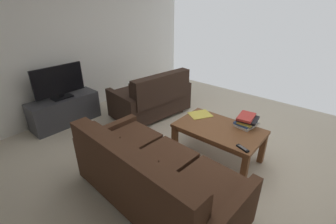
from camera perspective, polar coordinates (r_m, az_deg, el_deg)
name	(u,v)px	position (r m, az deg, el deg)	size (l,w,h in m)	color
ground_plane	(210,159)	(3.37, 10.08, -11.14)	(5.61, 5.28, 0.01)	beige
wall_right	(81,34)	(4.74, -20.43, 17.32)	(0.12, 5.28, 2.82)	white
sofa_main	(152,177)	(2.50, -3.92, -15.34)	(1.89, 0.99, 0.83)	black
loveseat_near	(152,97)	(4.31, -3.82, 3.54)	(1.00, 1.46, 0.85)	black
coffee_table	(219,132)	(3.19, 12.20, -4.79)	(1.10, 0.67, 0.48)	brown
tv_stand	(65,111)	(4.43, -23.69, 0.30)	(0.43, 1.14, 0.49)	#38383D
flat_tv	(59,82)	(4.25, -24.95, 6.67)	(0.21, 0.83, 0.54)	black
book_stack	(247,121)	(3.26, 18.51, -2.01)	(0.28, 0.33, 0.14)	silver
tv_remote	(243,148)	(2.80, 17.63, -8.37)	(0.17, 0.09, 0.02)	black
loose_magazine	(200,114)	(3.44, 7.80, -0.59)	(0.25, 0.30, 0.01)	#E0CC4C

